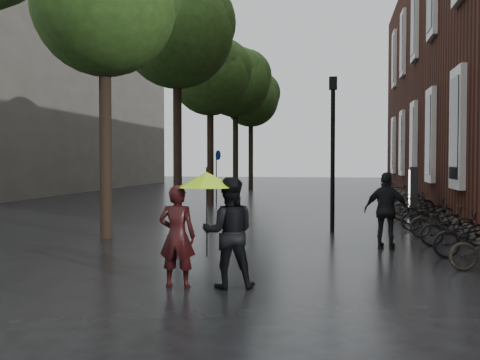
% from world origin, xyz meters
% --- Properties ---
extents(ground, '(120.00, 120.00, 0.00)m').
position_xyz_m(ground, '(0.00, 0.00, 0.00)').
color(ground, black).
extents(street_trees, '(4.33, 34.03, 8.91)m').
position_xyz_m(street_trees, '(-3.99, 15.91, 6.34)').
color(street_trees, black).
rests_on(street_trees, ground).
extents(person_burgundy, '(0.62, 0.41, 1.67)m').
position_xyz_m(person_burgundy, '(-0.61, 1.77, 0.83)').
color(person_burgundy, black).
rests_on(person_burgundy, ground).
extents(person_black, '(1.00, 0.85, 1.79)m').
position_xyz_m(person_black, '(0.23, 1.88, 0.90)').
color(person_black, black).
rests_on(person_black, ground).
extents(lime_umbrella, '(0.99, 0.99, 1.46)m').
position_xyz_m(lime_umbrella, '(-0.13, 1.87, 1.75)').
color(lime_umbrella, black).
rests_on(lime_umbrella, ground).
extents(pedestrian_walking, '(1.12, 0.67, 1.78)m').
position_xyz_m(pedestrian_walking, '(3.08, 6.46, 0.89)').
color(pedestrian_walking, black).
rests_on(pedestrian_walking, ground).
extents(parked_bicycles, '(2.11, 15.30, 1.04)m').
position_xyz_m(parked_bicycles, '(4.64, 11.23, 0.45)').
color(parked_bicycles, black).
rests_on(parked_bicycles, ground).
extents(ad_lightbox, '(0.28, 1.21, 1.82)m').
position_xyz_m(ad_lightbox, '(4.57, 13.72, 0.91)').
color(ad_lightbox, black).
rests_on(ad_lightbox, ground).
extents(lamp_post, '(0.23, 0.23, 4.44)m').
position_xyz_m(lamp_post, '(1.79, 9.33, 2.69)').
color(lamp_post, black).
rests_on(lamp_post, ground).
extents(cycle_sign, '(0.13, 0.46, 2.52)m').
position_xyz_m(cycle_sign, '(-3.68, 18.79, 1.66)').
color(cycle_sign, '#262628').
rests_on(cycle_sign, ground).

